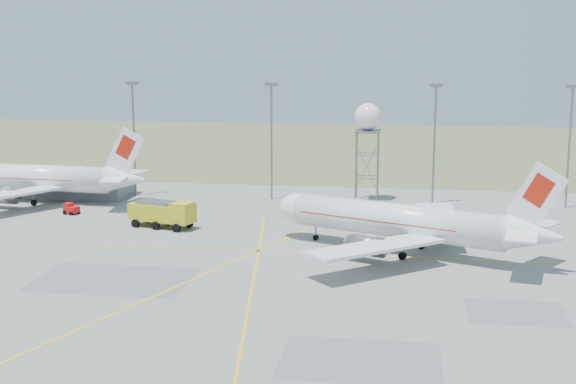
# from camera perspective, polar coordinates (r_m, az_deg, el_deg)

# --- Properties ---
(ground) EXTENTS (400.00, 400.00, 0.00)m
(ground) POSITION_cam_1_polar(r_m,az_deg,el_deg) (77.28, -2.13, -10.04)
(ground) COLOR gray
(ground) RESTS_ON ground
(grass_strip) EXTENTS (400.00, 120.00, 0.03)m
(grass_strip) POSITION_cam_1_polar(r_m,az_deg,el_deg) (213.24, 4.85, 3.19)
(grass_strip) COLOR #4E6035
(grass_strip) RESTS_ON ground
(building_grey) EXTENTS (19.00, 10.00, 3.90)m
(building_grey) POSITION_cam_1_polar(r_m,az_deg,el_deg) (149.36, -14.66, 0.49)
(building_grey) COLOR slate
(building_grey) RESTS_ON ground
(mast_a) EXTENTS (2.20, 0.50, 20.50)m
(mast_a) POSITION_cam_1_polar(r_m,az_deg,el_deg) (146.20, -10.92, 4.43)
(mast_a) COLOR slate
(mast_a) RESTS_ON ground
(mast_b) EXTENTS (2.20, 0.50, 20.50)m
(mast_b) POSITION_cam_1_polar(r_m,az_deg,el_deg) (139.90, -1.19, 4.35)
(mast_b) COLOR slate
(mast_b) RESTS_ON ground
(mast_c) EXTENTS (2.20, 0.50, 20.50)m
(mast_c) POSITION_cam_1_polar(r_m,az_deg,el_deg) (137.97, 10.38, 4.09)
(mast_c) COLOR slate
(mast_c) RESTS_ON ground
(mast_d) EXTENTS (2.20, 0.50, 20.50)m
(mast_d) POSITION_cam_1_polar(r_m,az_deg,el_deg) (140.41, 19.41, 3.78)
(mast_d) COLOR slate
(mast_d) RESTS_ON ground
(airliner_main) EXTENTS (37.89, 35.39, 13.47)m
(airliner_main) POSITION_cam_1_polar(r_m,az_deg,el_deg) (105.87, 8.10, -2.13)
(airliner_main) COLOR white
(airliner_main) RESTS_ON ground
(airliner_far) EXTENTS (39.60, 38.39, 13.47)m
(airliner_far) POSITION_cam_1_polar(r_m,az_deg,el_deg) (145.60, -17.61, 0.94)
(airliner_far) COLOR white
(airliner_far) RESTS_ON ground
(radar_tower) EXTENTS (4.69, 4.69, 16.99)m
(radar_tower) POSITION_cam_1_polar(r_m,az_deg,el_deg) (140.27, 5.67, 3.27)
(radar_tower) COLOR slate
(radar_tower) RESTS_ON ground
(fire_truck) EXTENTS (10.71, 6.32, 4.07)m
(fire_truck) POSITION_cam_1_polar(r_m,az_deg,el_deg) (121.03, -8.83, -1.61)
(fire_truck) COLOR gold
(fire_truck) RESTS_ON ground
(baggage_tug) EXTENTS (2.71, 2.51, 1.81)m
(baggage_tug) POSITION_cam_1_polar(r_m,az_deg,el_deg) (133.84, -15.16, -1.24)
(baggage_tug) COLOR red
(baggage_tug) RESTS_ON ground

